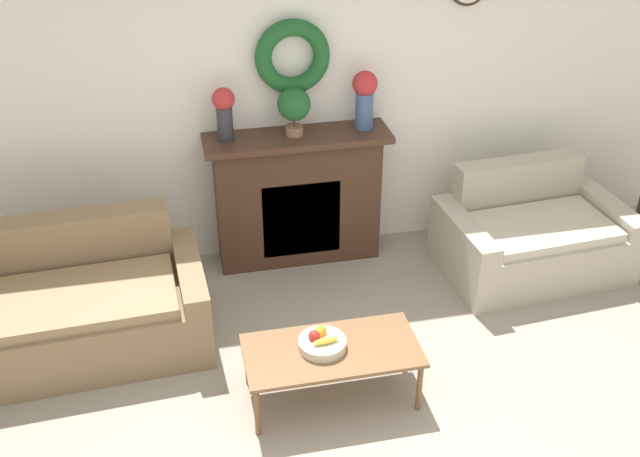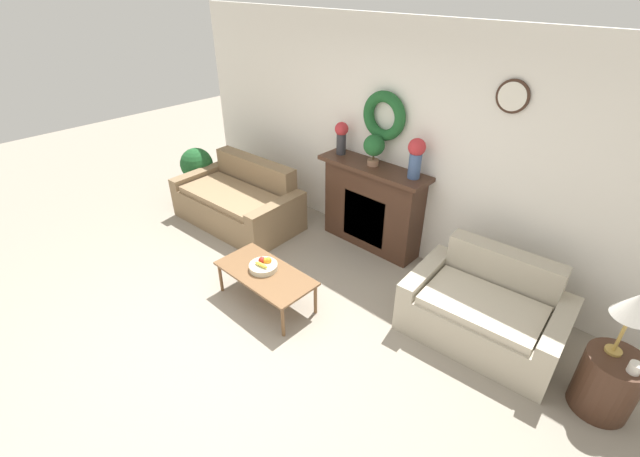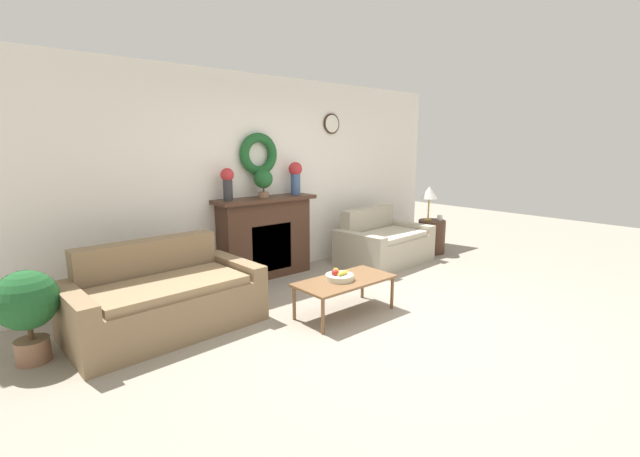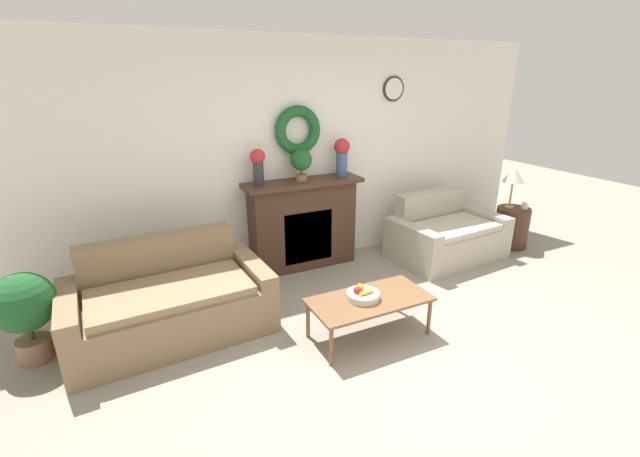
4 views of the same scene
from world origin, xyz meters
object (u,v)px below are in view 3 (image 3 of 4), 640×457
object	(u,v)px
fireplace	(265,237)
vase_on_mantel_right	(295,175)
couch_left	(164,299)
potted_plant_floor_by_couch	(27,305)
coffee_table	(345,283)
fruit_bowl	(339,276)
vase_on_mantel_left	(227,182)
loveseat_right	(383,244)
mug	(440,218)
side_table_by_loveseat	(431,236)
potted_plant_on_mantel	(263,180)
table_lamp	(429,193)

from	to	relation	value
fireplace	vase_on_mantel_right	xyz separation A→B (m)	(0.53, 0.01, 0.81)
couch_left	potted_plant_floor_by_couch	size ratio (longest dim) A/B	2.29
potted_plant_floor_by_couch	coffee_table	bearing A→B (deg)	-19.29
fruit_bowl	vase_on_mantel_left	xyz separation A→B (m)	(-0.37, 1.65, 0.91)
vase_on_mantel_right	loveseat_right	bearing A→B (deg)	-23.80
couch_left	coffee_table	world-z (taller)	couch_left
coffee_table	potted_plant_floor_by_couch	xyz separation A→B (m)	(-2.69, 0.94, 0.15)
couch_left	loveseat_right	bearing A→B (deg)	0.88
fruit_bowl	potted_plant_floor_by_couch	bearing A→B (deg)	160.91
fireplace	mug	xyz separation A→B (m)	(2.96, -0.75, 0.04)
fireplace	side_table_by_loveseat	bearing A→B (deg)	-13.30
fireplace	loveseat_right	size ratio (longest dim) A/B	0.97
fruit_bowl	mug	size ratio (longest dim) A/B	3.41
coffee_table	potted_plant_on_mantel	size ratio (longest dim) A/B	2.94
fireplace	fruit_bowl	world-z (taller)	fireplace
loveseat_right	side_table_by_loveseat	bearing A→B (deg)	-10.93
couch_left	vase_on_mantel_right	xyz separation A→B (m)	(2.23, 0.79, 1.06)
potted_plant_on_mantel	fireplace	bearing A→B (deg)	37.95
vase_on_mantel_left	potted_plant_on_mantel	world-z (taller)	vase_on_mantel_left
potted_plant_on_mantel	coffee_table	bearing A→B (deg)	-92.86
vase_on_mantel_left	vase_on_mantel_right	xyz separation A→B (m)	(1.06, 0.00, 0.03)
couch_left	potted_plant_floor_by_couch	distance (m)	1.11
fruit_bowl	vase_on_mantel_right	bearing A→B (deg)	67.35
couch_left	vase_on_mantel_left	world-z (taller)	vase_on_mantel_left
side_table_by_loveseat	potted_plant_on_mantel	size ratio (longest dim) A/B	1.49
fruit_bowl	couch_left	bearing A→B (deg)	150.96
fireplace	table_lamp	world-z (taller)	table_lamp
fruit_bowl	vase_on_mantel_right	size ratio (longest dim) A/B	0.66
loveseat_right	potted_plant_floor_by_couch	xyz separation A→B (m)	(-4.58, -0.18, 0.21)
couch_left	fruit_bowl	world-z (taller)	couch_left
couch_left	fireplace	bearing A→B (deg)	21.80
table_lamp	potted_plant_on_mantel	distance (m)	2.91
table_lamp	vase_on_mantel_left	distance (m)	3.41
fruit_bowl	table_lamp	bearing A→B (deg)	18.79
couch_left	potted_plant_on_mantel	xyz separation A→B (m)	(1.68, 0.77, 1.03)
potted_plant_floor_by_couch	fruit_bowl	bearing A→B (deg)	-19.09
vase_on_mantel_left	couch_left	bearing A→B (deg)	-145.89
table_lamp	couch_left	bearing A→B (deg)	-178.05
vase_on_mantel_left	mug	bearing A→B (deg)	-12.26
fruit_bowl	vase_on_mantel_left	bearing A→B (deg)	102.79
coffee_table	table_lamp	xyz separation A→B (m)	(2.91, 1.04, 0.65)
coffee_table	vase_on_mantel_right	bearing A→B (deg)	69.45
mug	vase_on_mantel_right	xyz separation A→B (m)	(-2.43, 0.76, 0.77)
fireplace	vase_on_mantel_left	distance (m)	0.95
side_table_by_loveseat	table_lamp	size ratio (longest dim) A/B	0.97
loveseat_right	side_table_by_loveseat	xyz separation A→B (m)	(1.07, -0.13, -0.01)
fireplace	coffee_table	xyz separation A→B (m)	(-0.10, -1.67, -0.20)
coffee_table	side_table_by_loveseat	world-z (taller)	side_table_by_loveseat
couch_left	vase_on_mantel_left	distance (m)	1.75
coffee_table	side_table_by_loveseat	distance (m)	3.12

